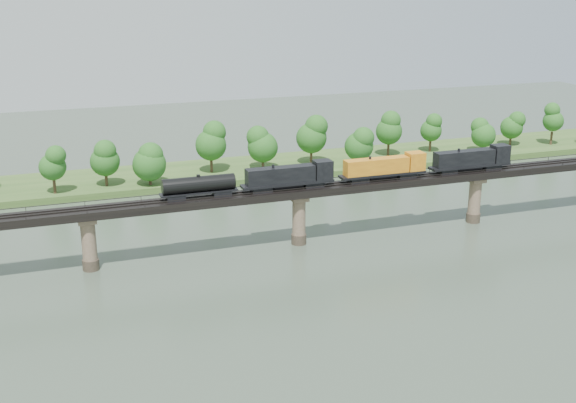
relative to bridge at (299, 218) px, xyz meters
name	(u,v)px	position (x,y,z in m)	size (l,w,h in m)	color
ground	(363,306)	(0.00, -30.00, -5.46)	(400.00, 400.00, 0.00)	#324032
far_bank	(228,171)	(0.00, 55.00, -4.66)	(300.00, 24.00, 1.60)	#335120
bridge	(299,218)	(0.00, 0.00, 0.00)	(236.00, 30.00, 11.50)	#473A2D
bridge_superstructure	(299,187)	(0.00, 0.00, 6.33)	(220.00, 4.90, 0.75)	black
far_treeline	(201,148)	(-8.21, 50.52, 3.37)	(289.06, 17.54, 13.60)	#382619
freight_train	(353,171)	(11.30, 0.00, 8.48)	(74.18, 2.89, 5.11)	black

